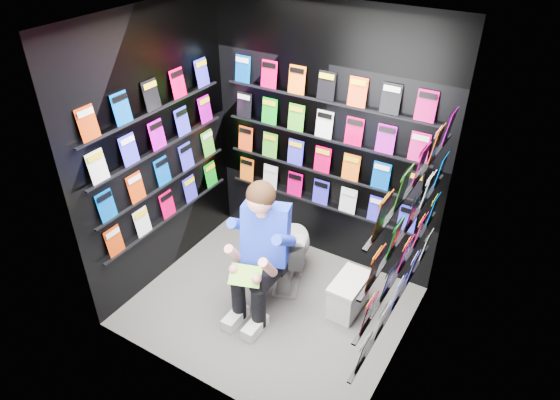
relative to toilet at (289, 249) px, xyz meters
The scene contains 14 objects.
floor 0.57m from the toilet, 82.68° to the right, with size 2.40×2.40×0.00m, color #595856.
ceiling 2.27m from the toilet, 82.68° to the right, with size 2.40×2.40×0.00m, color white.
wall_back 1.10m from the toilet, 84.54° to the left, with size 2.40×0.04×2.60m, color black.
wall_front 1.71m from the toilet, 87.80° to the right, with size 2.40×0.04×2.60m, color black.
wall_left 1.54m from the toilet, 159.56° to the right, with size 0.04×2.00×2.60m, color black.
wall_right 1.62m from the toilet, 18.79° to the right, with size 0.04×2.00×2.60m, color black.
comics_back 1.08m from the toilet, 84.24° to the left, with size 2.10×0.06×1.37m, color #BD360B, non-canonical shape.
comics_left 1.52m from the toilet, 159.05° to the right, with size 0.06×1.70×1.37m, color #BD360B, non-canonical shape.
comics_right 1.60m from the toilet, 19.22° to the right, with size 0.06×1.70×1.37m, color #BD360B, non-canonical shape.
toilet is the anchor object (origin of this frame).
longbox 0.73m from the toilet, ahead, with size 0.24×0.43×0.32m, color white.
longbox_lid 0.70m from the toilet, ahead, with size 0.26×0.45×0.03m, color white.
reader 0.57m from the toilet, 90.00° to the right, with size 0.56×0.81×1.50m, color #061ECB, non-canonical shape.
held_comic 0.76m from the toilet, 90.00° to the right, with size 0.27×0.01×0.19m, color green.
Camera 1 is at (1.85, -2.88, 3.40)m, focal length 32.00 mm.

